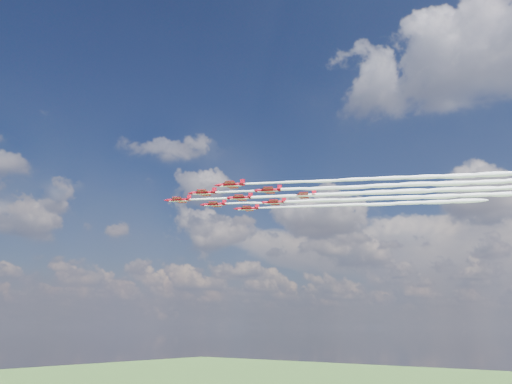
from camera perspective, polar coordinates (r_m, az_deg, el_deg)
jet_lead at (r=161.89m, az=6.47°, el=-0.34°), size 83.81×49.52×2.36m
jet_row2_port at (r=154.45m, az=10.23°, el=0.54°), size 83.81×49.52×2.36m
jet_row2_starb at (r=169.48m, az=10.07°, el=-0.88°), size 83.81×49.52×2.36m
jet_row3_port at (r=147.78m, az=14.34°, el=1.51°), size 83.81×49.52×2.36m
jet_row3_centre at (r=162.68m, az=13.81°, el=-0.06°), size 83.81×49.52×2.36m
jet_row3_starb at (r=177.69m, az=13.36°, el=-1.36°), size 83.81×49.52×2.36m
jet_row4_port at (r=156.67m, az=17.85°, el=0.82°), size 83.81×49.52×2.36m
jet_row4_starb at (r=171.50m, az=17.03°, el=-0.60°), size 83.81×49.52×2.36m
jet_tail at (r=166.10m, az=20.96°, el=0.21°), size 83.81×49.52×2.36m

